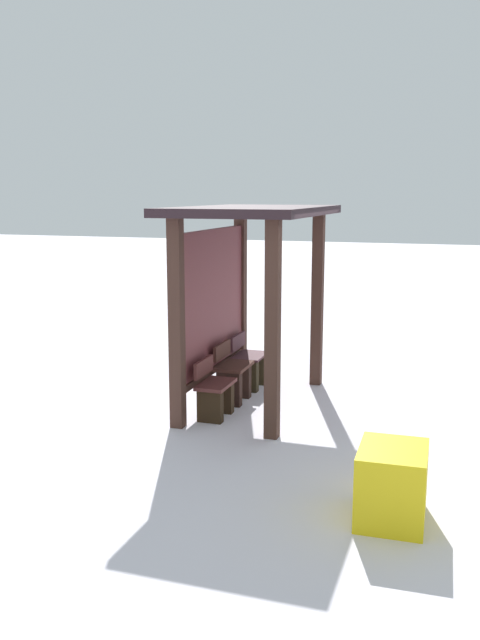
# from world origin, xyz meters

# --- Properties ---
(ground_plane) EXTENTS (60.00, 60.00, 0.00)m
(ground_plane) POSITION_xyz_m (0.00, 0.00, 0.00)
(ground_plane) COLOR silver
(bus_shelter) EXTENTS (2.84, 1.66, 2.56)m
(bus_shelter) POSITION_xyz_m (0.00, 0.18, 1.87)
(bus_shelter) COLOR #402921
(bus_shelter) RESTS_ON ground
(bench_left_inside) EXTENTS (0.59, 0.36, 0.72)m
(bench_left_inside) POSITION_xyz_m (-0.69, 0.29, 0.29)
(bench_left_inside) COLOR #522624
(bench_left_inside) RESTS_ON ground
(bench_center_inside) EXTENTS (0.59, 0.38, 0.78)m
(bench_center_inside) POSITION_xyz_m (0.00, 0.29, 0.32)
(bench_center_inside) COLOR #452720
(bench_center_inside) RESTS_ON ground
(bench_right_inside) EXTENTS (0.59, 0.41, 0.76)m
(bench_right_inside) POSITION_xyz_m (0.69, 0.29, 0.30)
(bench_right_inside) COLOR #46262D
(bench_right_inside) RESTS_ON ground
(grit_bin) EXTENTS (0.72, 0.58, 0.63)m
(grit_bin) POSITION_xyz_m (-2.76, -2.07, 0.32)
(grit_bin) COLOR yellow
(grit_bin) RESTS_ON ground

